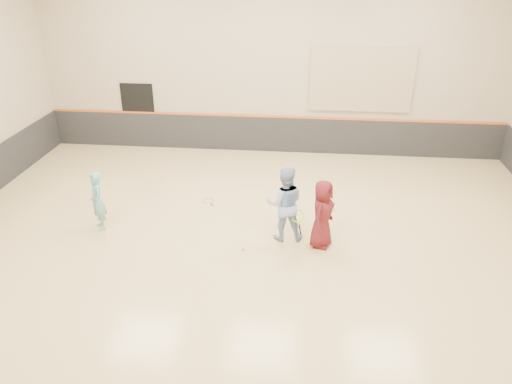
# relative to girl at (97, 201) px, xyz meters

# --- Properties ---
(room) EXTENTS (15.04, 12.04, 6.22)m
(room) POSITION_rel_girl_xyz_m (3.75, -0.36, 0.08)
(room) COLOR tan
(room) RESTS_ON ground
(wainscot_back) EXTENTS (14.90, 0.04, 1.20)m
(wainscot_back) POSITION_rel_girl_xyz_m (3.75, 5.61, -0.14)
(wainscot_back) COLOR #232326
(wainscot_back) RESTS_ON floor
(accent_stripe) EXTENTS (14.90, 0.03, 0.06)m
(accent_stripe) POSITION_rel_girl_xyz_m (3.75, 5.60, 0.48)
(accent_stripe) COLOR #D85914
(accent_stripe) RESTS_ON wall_back
(acoustic_panel) EXTENTS (3.20, 0.08, 2.00)m
(acoustic_panel) POSITION_rel_girl_xyz_m (6.55, 5.59, 1.76)
(acoustic_panel) COLOR tan
(acoustic_panel) RESTS_ON wall_back
(doorway) EXTENTS (1.10, 0.05, 2.20)m
(doorway) POSITION_rel_girl_xyz_m (-0.75, 5.62, 0.36)
(doorway) COLOR black
(doorway) RESTS_ON floor
(girl) EXTENTS (0.59, 0.64, 1.47)m
(girl) POSITION_rel_girl_xyz_m (0.00, 0.00, 0.00)
(girl) COLOR #65AEB0
(girl) RESTS_ON floor
(instructor) EXTENTS (0.95, 0.78, 1.81)m
(instructor) POSITION_rel_girl_xyz_m (4.48, -0.01, 0.17)
(instructor) COLOR #87A8D0
(instructor) RESTS_ON floor
(young_man) EXTENTS (0.76, 0.92, 1.62)m
(young_man) POSITION_rel_girl_xyz_m (5.34, -0.23, 0.07)
(young_man) COLOR #5B151C
(young_man) RESTS_ON floor
(held_racket) EXTENTS (0.44, 0.44, 0.59)m
(held_racket) POSITION_rel_girl_xyz_m (4.79, -0.16, -0.04)
(held_racket) COLOR #B5E031
(held_racket) RESTS_ON instructor
(spare_racket) EXTENTS (0.68, 0.68, 0.09)m
(spare_racket) POSITION_rel_girl_xyz_m (2.33, 1.71, -0.69)
(spare_racket) COLOR #B3C22A
(spare_racket) RESTS_ON floor
(ball_under_racket) EXTENTS (0.07, 0.07, 0.07)m
(ball_under_racket) POSITION_rel_girl_xyz_m (3.59, -0.65, -0.70)
(ball_under_racket) COLOR #CAD531
(ball_under_racket) RESTS_ON floor
(ball_in_hand) EXTENTS (0.07, 0.07, 0.07)m
(ball_in_hand) POSITION_rel_girl_xyz_m (5.57, -0.35, 0.25)
(ball_in_hand) COLOR yellow
(ball_in_hand) RESTS_ON young_man
(ball_beside_spare) EXTENTS (0.07, 0.07, 0.07)m
(ball_beside_spare) POSITION_rel_girl_xyz_m (4.75, 2.35, -0.70)
(ball_beside_spare) COLOR #CCDB33
(ball_beside_spare) RESTS_ON floor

